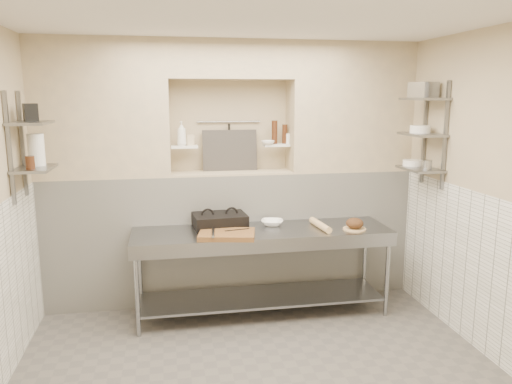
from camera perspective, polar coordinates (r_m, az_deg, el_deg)
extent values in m
cube|color=#5D5752|center=(4.30, 0.65, -21.05)|extent=(4.00, 3.90, 0.10)
cube|color=silver|center=(3.70, 0.76, 20.56)|extent=(4.00, 3.90, 0.10)
cube|color=tan|center=(4.59, 26.68, -0.66)|extent=(0.10, 3.90, 2.80)
cube|color=tan|center=(5.69, -3.17, 2.52)|extent=(4.00, 0.10, 2.80)
cube|color=tan|center=(1.92, 12.64, -14.96)|extent=(4.00, 0.10, 2.80)
cube|color=white|center=(5.59, -2.77, -4.96)|extent=(4.00, 0.40, 1.40)
cube|color=tan|center=(5.44, -2.84, 2.25)|extent=(1.30, 0.40, 0.02)
cube|color=tan|center=(5.37, -17.25, 9.06)|extent=(1.35, 0.40, 1.40)
cube|color=tan|center=(5.71, 10.59, 9.44)|extent=(1.35, 0.40, 1.40)
cube|color=tan|center=(5.39, -2.96, 14.85)|extent=(1.30, 0.40, 0.40)
cube|color=white|center=(4.74, 25.36, -9.02)|extent=(0.02, 3.90, 1.40)
cube|color=white|center=(5.36, -8.19, 5.15)|extent=(0.28, 0.16, 0.02)
cube|color=white|center=(5.49, 2.33, 5.38)|extent=(0.28, 0.16, 0.02)
cylinder|color=gray|center=(5.55, -3.12, 8.02)|extent=(0.70, 0.02, 0.02)
cylinder|color=black|center=(5.55, -3.08, 6.26)|extent=(0.02, 0.02, 0.30)
cube|color=#383330|center=(5.51, -3.00, 4.77)|extent=(0.60, 0.08, 0.45)
cube|color=slate|center=(5.02, -25.12, 4.98)|extent=(0.03, 0.03, 0.95)
cube|color=slate|center=(4.63, -26.35, 4.47)|extent=(0.03, 0.03, 0.95)
cube|color=slate|center=(4.81, -23.97, 2.46)|extent=(0.30, 0.50, 0.02)
cube|color=slate|center=(4.78, -24.34, 7.21)|extent=(0.30, 0.50, 0.03)
cube|color=slate|center=(5.54, 18.69, 6.42)|extent=(0.03, 0.03, 1.05)
cube|color=slate|center=(5.19, 20.82, 6.02)|extent=(0.03, 0.03, 1.05)
cube|color=slate|center=(5.33, 18.22, 2.51)|extent=(0.30, 0.50, 0.02)
cube|color=slate|center=(5.30, 18.45, 6.26)|extent=(0.30, 0.50, 0.02)
cube|color=slate|center=(5.28, 18.68, 10.04)|extent=(0.30, 0.50, 0.03)
cube|color=gray|center=(5.06, 0.71, -4.55)|extent=(2.60, 0.70, 0.04)
cube|color=gray|center=(5.29, 0.69, -11.88)|extent=(2.45, 0.60, 0.03)
cube|color=gray|center=(4.76, 1.47, -6.29)|extent=(2.60, 0.02, 0.12)
cylinder|color=gray|center=(4.85, -13.44, -11.17)|extent=(0.04, 0.04, 0.86)
cylinder|color=gray|center=(5.39, -13.13, -8.87)|extent=(0.04, 0.04, 0.86)
cylinder|color=gray|center=(5.31, 14.75, -9.27)|extent=(0.04, 0.04, 0.86)
cylinder|color=gray|center=(5.81, 12.33, -7.39)|extent=(0.04, 0.04, 0.86)
cube|color=black|center=(5.13, -4.16, -3.58)|extent=(0.56, 0.43, 0.10)
cube|color=black|center=(5.11, -4.17, -2.80)|extent=(0.56, 0.43, 0.05)
cube|color=brown|center=(4.80, -3.35, -4.87)|extent=(0.59, 0.47, 0.05)
cube|color=gray|center=(4.87, -2.15, -4.36)|extent=(0.25, 0.08, 0.01)
cylinder|color=gray|center=(4.75, -4.92, -4.66)|extent=(0.06, 0.29, 0.03)
imported|color=white|center=(5.22, 1.86, -3.51)|extent=(0.28, 0.28, 0.06)
cylinder|color=#DABC79|center=(5.14, 7.35, -3.77)|extent=(0.11, 0.45, 0.07)
cylinder|color=#DABC79|center=(5.16, 11.18, -4.16)|extent=(0.23, 0.23, 0.01)
ellipsoid|color=#4C2D19|center=(5.14, 11.21, -3.51)|extent=(0.18, 0.18, 0.11)
imported|color=white|center=(5.32, -8.51, 6.61)|extent=(0.12, 0.13, 0.26)
cube|color=tan|center=(5.39, -7.50, 5.93)|extent=(0.08, 0.08, 0.11)
imported|color=white|center=(5.42, 1.38, 5.68)|extent=(0.14, 0.14, 0.04)
cylinder|color=#3B1D0E|center=(5.53, 3.31, 6.64)|extent=(0.06, 0.06, 0.21)
cylinder|color=#3B1D0E|center=(5.50, 2.13, 6.85)|extent=(0.06, 0.06, 0.25)
cylinder|color=white|center=(5.54, 3.64, 6.13)|extent=(0.06, 0.06, 0.11)
cylinder|color=white|center=(4.90, -23.81, 4.44)|extent=(0.14, 0.14, 0.28)
cylinder|color=#3B1D0E|center=(4.68, -24.40, 3.07)|extent=(0.08, 0.08, 0.11)
cube|color=black|center=(4.79, -24.37, 8.29)|extent=(0.14, 0.14, 0.15)
cylinder|color=white|center=(5.47, 17.46, 3.20)|extent=(0.20, 0.20, 0.06)
cylinder|color=gray|center=(5.21, 18.96, 2.95)|extent=(0.09, 0.09, 0.09)
cylinder|color=white|center=(5.33, 18.25, 6.84)|extent=(0.20, 0.20, 0.08)
cube|color=gray|center=(5.31, 18.58, 11.00)|extent=(0.25, 0.28, 0.15)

